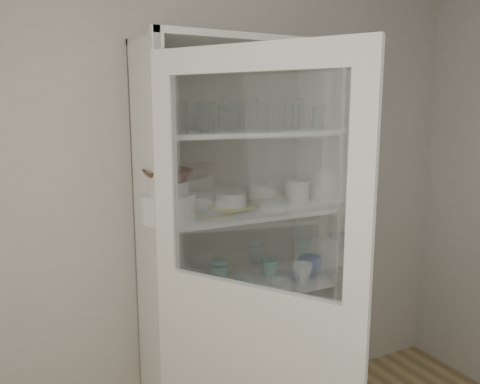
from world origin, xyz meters
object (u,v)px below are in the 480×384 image
plate_stack_back (195,201)px  cream_bowl (168,188)px  goblet_1 (230,115)px  white_ramekin (231,199)px  goblet_2 (252,112)px  cream_dish (187,359)px  glass_platter (231,210)px  mug_teal (270,268)px  mug_white (302,273)px  grey_bowl_stack (297,191)px  white_canister (165,281)px  cupboard_door (252,340)px  mug_blue (310,265)px  pantry_cabinet (235,265)px  terracotta_bowl (168,175)px  teal_jar (219,272)px  goblet_3 (298,112)px  measuring_cups (237,284)px  tin_box (259,343)px  goblet_0 (201,114)px  plate_stack_front (169,208)px  yellow_trivet (231,207)px

plate_stack_back → cream_bowl: size_ratio=1.15×
goblet_1 → white_ramekin: 0.44m
goblet_2 → cream_dish: bearing=-164.5°
glass_platter → mug_teal: size_ratio=3.35×
mug_white → white_ramekin: bearing=168.5°
glass_platter → grey_bowl_stack: bearing=9.0°
grey_bowl_stack → white_canister: size_ratio=0.95×
cupboard_door → cream_dish: bearing=151.9°
mug_blue → glass_platter: bearing=179.0°
pantry_cabinet → terracotta_bowl: (-0.41, -0.14, 0.53)m
glass_platter → mug_white: glass_platter is taller
cream_dish → teal_jar: bearing=16.7°
goblet_3 → goblet_2: bearing=175.4°
teal_jar → measuring_cups: 0.13m
measuring_cups → tin_box: bearing=16.3°
terracotta_bowl → measuring_cups: bearing=4.4°
mug_white → terracotta_bowl: bearing=179.8°
goblet_3 → cream_bowl: (-0.82, -0.18, -0.34)m
glass_platter → mug_white: 0.52m
goblet_0 → goblet_1: goblet_0 is taller
white_ramekin → grey_bowl_stack: (0.44, 0.07, -0.00)m
goblet_1 → tin_box: bearing=-36.2°
cream_bowl → goblet_0: bearing=35.0°
goblet_0 → grey_bowl_stack: size_ratio=1.29×
goblet_2 → mug_teal: bearing=-55.1°
mug_teal → goblet_3: bearing=18.4°
plate_stack_front → grey_bowl_stack: 0.79m
goblet_3 → cream_dish: 1.45m
cream_bowl → cream_dish: 0.92m
cupboard_door → glass_platter: (0.18, 0.56, 0.40)m
glass_platter → mug_white: size_ratio=2.92×
goblet_2 → teal_jar: bearing=-165.7°
grey_bowl_stack → measuring_cups: bearing=-168.1°
cupboard_door → goblet_0: size_ratio=11.84×
goblet_2 → plate_stack_front: 0.72m
cupboard_door → yellow_trivet: (0.18, 0.56, 0.41)m
goblet_2 → yellow_trivet: goblet_2 is taller
glass_platter → tin_box: size_ratio=1.49×
glass_platter → yellow_trivet: size_ratio=1.99×
grey_bowl_stack → cream_bowl: bearing=-171.5°
goblet_3 → plate_stack_front: 0.94m
plate_stack_front → tin_box: bearing=8.1°
goblet_2 → cream_dish: 1.34m
goblet_1 → teal_jar: goblet_1 is taller
plate_stack_back → mug_white: 0.68m
goblet_3 → teal_jar: bearing=-175.9°
pantry_cabinet → mug_white: pantry_cabinet is taller
goblet_3 → terracotta_bowl: bearing=-167.7°
goblet_2 → cream_bowl: size_ratio=1.02×
plate_stack_back → tin_box: (0.31, -0.15, -0.80)m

